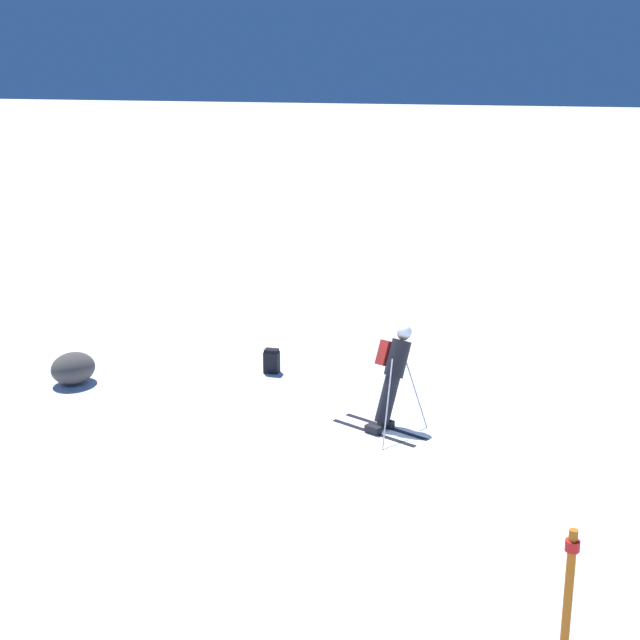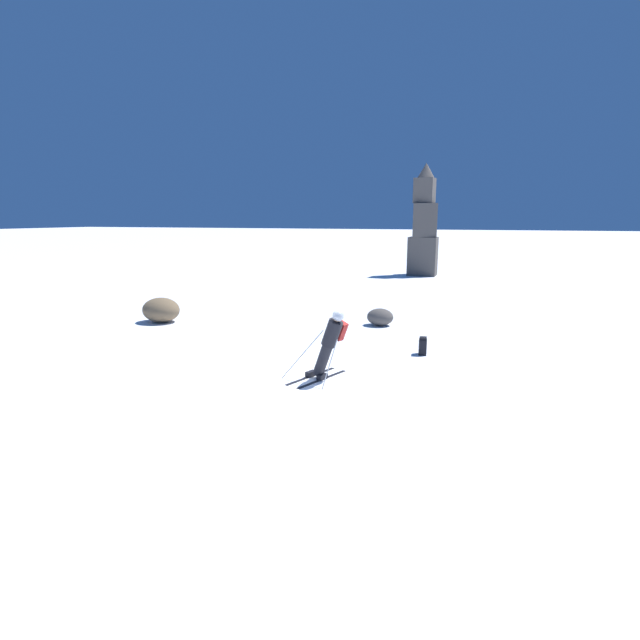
% 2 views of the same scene
% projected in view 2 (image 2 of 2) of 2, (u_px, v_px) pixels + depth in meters
% --- Properties ---
extents(ground_plane, '(300.00, 300.00, 0.00)m').
position_uv_depth(ground_plane, '(293.00, 375.00, 12.26)').
color(ground_plane, white).
extents(skier, '(1.61, 1.80, 1.80)m').
position_uv_depth(skier, '(330.00, 341.00, 11.63)').
color(skier, black).
rests_on(skier, ground).
extents(rock_pillar, '(1.84, 1.61, 7.23)m').
position_uv_depth(rock_pillar, '(424.00, 229.00, 32.75)').
color(rock_pillar, '#4C4742').
rests_on(rock_pillar, ground).
extents(spare_backpack, '(0.25, 0.32, 0.50)m').
position_uv_depth(spare_backpack, '(423.00, 346.00, 14.07)').
color(spare_backpack, black).
rests_on(spare_backpack, ground).
extents(exposed_boulder_0, '(1.40, 1.19, 0.91)m').
position_uv_depth(exposed_boulder_0, '(161.00, 310.00, 18.39)').
color(exposed_boulder_0, brown).
rests_on(exposed_boulder_0, ground).
extents(exposed_boulder_1, '(0.95, 0.80, 0.62)m').
position_uv_depth(exposed_boulder_1, '(380.00, 317.00, 17.85)').
color(exposed_boulder_1, '#4C4742').
rests_on(exposed_boulder_1, ground).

